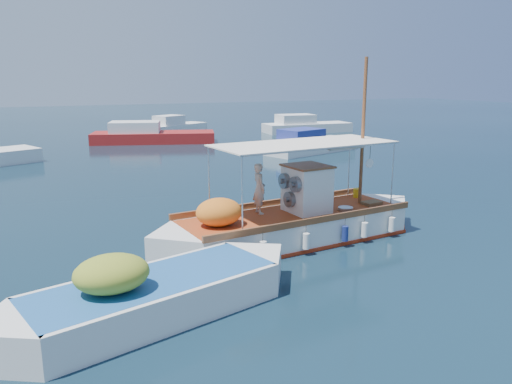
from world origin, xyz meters
name	(u,v)px	position (x,y,z in m)	size (l,w,h in m)	color
ground	(291,234)	(0.00, 0.00, 0.00)	(160.00, 160.00, 0.00)	black
fishing_caique	(292,225)	(-0.30, -0.58, 0.49)	(9.15, 3.04, 5.60)	white
dinghy	(152,299)	(-5.29, -3.65, 0.36)	(6.82, 3.20, 1.72)	white
bg_boat_n	(150,136)	(1.24, 24.20, 0.49)	(9.42, 5.45, 1.80)	maroon
bg_boat_ne	(309,145)	(9.48, 14.74, 0.49)	(6.95, 4.02, 1.80)	silver
bg_boat_e	(305,127)	(15.60, 25.73, 0.49)	(8.04, 3.25, 1.80)	silver
bg_boat_far_n	(175,128)	(4.76, 29.74, 0.49)	(6.10, 4.54, 1.80)	silver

